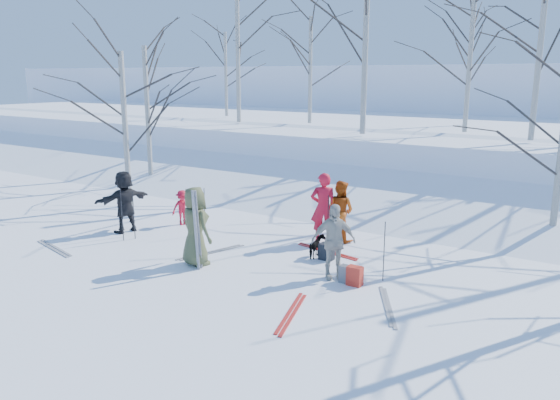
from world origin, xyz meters
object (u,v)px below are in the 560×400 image
Objects in this scene: skier_red_seated at (182,208)px; backpack_red at (355,276)px; skier_red_north at (323,208)px; skier_grey_west at (125,202)px; skier_redor_behind at (340,211)px; skier_cream_east at (333,241)px; skier_olive_center at (195,226)px; backpack_dark at (327,252)px; dog at (317,247)px; backpack_grey at (347,274)px.

skier_red_seated is 6.65m from backpack_red.
skier_red_north is 1.80× the size of skier_red_seated.
skier_red_north is 5.66m from skier_grey_west.
backpack_red is (7.28, -0.09, -0.68)m from skier_grey_west.
skier_grey_west reaches higher than backpack_red.
skier_redor_behind is 0.99× the size of skier_cream_east.
skier_red_seated is 0.62× the size of skier_cream_east.
skier_olive_center is at bearing -108.75° from skier_red_seated.
skier_red_north is at bearing 122.83° from backpack_dark.
backpack_dark is (5.98, 1.05, -0.69)m from skier_grey_west.
backpack_red is at bearing -152.48° from skier_olive_center.
skier_olive_center is 1.06× the size of skier_grey_west.
backpack_red is (0.61, -0.13, -0.63)m from skier_cream_east.
skier_redor_behind is 1.76m from backpack_dark.
backpack_grey is at bearing 130.07° from dog.
backpack_dark is (-0.70, 1.00, -0.64)m from skier_cream_east.
skier_olive_center reaches higher than skier_red_seated.
backpack_red is 0.22m from backpack_grey.
dog is at bearing 93.19° from skier_cream_east.
skier_grey_west is at bearing 139.41° from skier_cream_east.
backpack_grey is at bearing 98.51° from skier_red_north.
skier_red_north is 2.94× the size of dog.
skier_cream_east is at bearing -80.72° from skier_red_seated.
skier_red_seated reaches higher than backpack_red.
skier_olive_center is 3.27m from skier_cream_east.
skier_olive_center is at bearing -139.95° from backpack_dark.
skier_redor_behind is 2.58× the size of dog.
skier_redor_behind reaches higher than backpack_grey.
skier_redor_behind is 3.15m from backpack_grey.
skier_olive_center is at bearing -166.55° from backpack_red.
backpack_grey is (3.50, 0.93, -0.75)m from skier_olive_center.
skier_grey_west is (-0.83, -1.47, 0.36)m from skier_red_seated.
skier_olive_center is 1.13× the size of skier_redor_behind.
skier_redor_behind is at bearing -53.24° from skier_red_seated.
skier_olive_center reaches higher than backpack_dark.
skier_cream_east reaches higher than backpack_dark.
skier_cream_east reaches higher than dog.
skier_red_north is (1.62, 3.25, 0.00)m from skier_olive_center.
skier_red_north reaches higher than dog.
dog is (5.70, 1.05, -0.62)m from skier_grey_west.
skier_cream_east is 1.38m from backpack_dark.
skier_olive_center is 1.79× the size of skier_red_seated.
backpack_grey is (0.39, -0.09, -0.65)m from skier_cream_east.
skier_grey_west reaches higher than skier_cream_east.
skier_red_north is at bearing 52.03° from skier_redor_behind.
backpack_dark is at bearing 111.36° from skier_redor_behind.
skier_cream_east is at bearing -147.75° from skier_olive_center.
backpack_red is 1.11× the size of backpack_grey.
dog is at bearing -71.90° from skier_red_seated.
skier_olive_center is 4.09m from skier_redor_behind.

